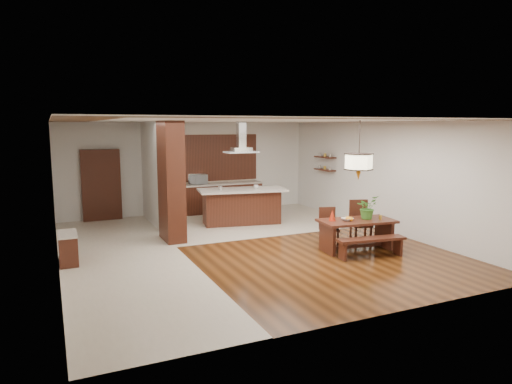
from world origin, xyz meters
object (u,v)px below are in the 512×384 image
hallway_console (68,248)px  dining_chair_right (361,222)px  microwave (198,179)px  foliage_plant (367,207)px  kitchen_island (242,206)px  pendant_lantern (359,150)px  fruit_bowl (347,219)px  range_hood (241,137)px  island_cup (256,187)px  dining_bench (371,248)px  dining_chair_left (329,227)px  dining_table (357,228)px

hallway_console → dining_chair_right: bearing=-10.1°
dining_chair_right → microwave: microwave is taller
foliage_plant → kitchen_island: foliage_plant is taller
pendant_lantern → fruit_bowl: bearing=177.2°
microwave → range_hood: bearing=-65.8°
pendant_lantern → fruit_bowl: (-0.25, 0.01, -1.52)m
kitchen_island → island_cup: island_cup is taller
range_hood → hallway_console: bearing=-156.4°
foliage_plant → fruit_bowl: 0.57m
dining_chair_right → pendant_lantern: pendant_lantern is taller
kitchen_island → dining_bench: bearing=-64.1°
kitchen_island → range_hood: (0.00, 0.00, 1.95)m
dining_bench → kitchen_island: size_ratio=0.58×
foliage_plant → kitchen_island: bearing=112.8°
dining_chair_right → foliage_plant: (-0.21, -0.47, 0.45)m
hallway_console → island_cup: 5.49m
dining_chair_left → pendant_lantern: bearing=-41.2°
dining_table → range_hood: (-1.28, 3.65, 1.95)m
foliage_plant → dining_chair_left: bearing=137.9°
dining_chair_right → range_hood: (-1.75, 3.19, 1.95)m
hallway_console → foliage_plant: (6.22, -1.62, 0.65)m
dining_bench → foliage_plant: foliage_plant is taller
hallway_console → foliage_plant: bearing=-14.6°
dining_chair_left → pendant_lantern: (0.36, -0.55, 1.80)m
dining_table → range_hood: bearing=109.3°
microwave → fruit_bowl: bearing=-68.1°
dining_bench → dining_chair_left: dining_chair_left is taller
microwave → island_cup: bearing=-57.1°
dining_chair_right → range_hood: range_hood is taller
dining_chair_left → pendant_lantern: 1.92m
dining_table → island_cup: 3.69m
dining_table → dining_bench: (-0.07, -0.60, -0.30)m
foliage_plant → island_cup: bearing=107.7°
dining_bench → microwave: (-1.89, 6.19, 0.89)m
kitchen_island → fruit_bowl: bearing=-64.3°
dining_table → dining_chair_right: (0.47, 0.46, -0.00)m
range_hood → island_cup: size_ratio=6.78×
hallway_console → fruit_bowl: 5.93m
range_hood → microwave: size_ratio=1.61×
dining_chair_left → microwave: 5.32m
pendant_lantern → hallway_console: bearing=164.9°
island_cup → foliage_plant: bearing=-72.3°
foliage_plant → fruit_bowl: (-0.52, 0.02, -0.23)m
foliage_plant → island_cup: (-1.13, 3.56, 0.10)m
dining_table → microwave: (-1.96, 5.59, 0.59)m
dining_bench → foliage_plant: bearing=60.9°
dining_bench → foliage_plant: size_ratio=2.86×
dining_chair_left → foliage_plant: size_ratio=1.69×
hallway_console → range_hood: size_ratio=0.98×
dining_chair_right → range_hood: bearing=135.7°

